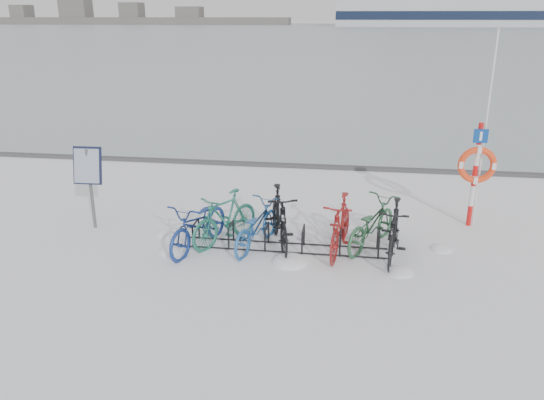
% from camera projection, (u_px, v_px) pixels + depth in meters
% --- Properties ---
extents(ground, '(900.00, 900.00, 0.00)m').
position_uv_depth(ground, '(285.00, 248.00, 10.45)').
color(ground, white).
rests_on(ground, ground).
extents(ice_sheet, '(400.00, 298.00, 0.02)m').
position_uv_depth(ice_sheet, '(350.00, 31.00, 155.23)').
color(ice_sheet, '#95A1A8').
rests_on(ice_sheet, ground).
extents(quay_edge, '(400.00, 0.25, 0.10)m').
position_uv_depth(quay_edge, '(309.00, 166.00, 15.95)').
color(quay_edge, '#3F3F42').
rests_on(quay_edge, ground).
extents(bike_rack, '(4.00, 0.48, 0.46)m').
position_uv_depth(bike_rack, '(285.00, 240.00, 10.39)').
color(bike_rack, black).
rests_on(bike_rack, ground).
extents(info_board, '(0.60, 0.25, 1.79)m').
position_uv_depth(info_board, '(88.00, 170.00, 11.04)').
color(info_board, '#595B5E').
rests_on(info_board, ground).
extents(lifebuoy_station, '(0.79, 0.23, 4.11)m').
position_uv_depth(lifebuoy_station, '(477.00, 165.00, 11.10)').
color(lifebuoy_station, red).
rests_on(lifebuoy_station, ground).
extents(shoreline, '(180.00, 12.00, 9.50)m').
position_uv_depth(shoreline, '(110.00, 19.00, 269.24)').
color(shoreline, '#4E4E4E').
rests_on(shoreline, ground).
extents(bike_0, '(1.21, 2.07, 1.03)m').
position_uv_depth(bike_0, '(199.00, 223.00, 10.34)').
color(bike_0, navy).
rests_on(bike_0, ground).
extents(bike_1, '(1.37, 1.81, 1.08)m').
position_uv_depth(bike_1, '(225.00, 217.00, 10.59)').
color(bike_1, '#216B58').
rests_on(bike_1, ground).
extents(bike_2, '(1.11, 1.90, 0.94)m').
position_uv_depth(bike_2, '(256.00, 224.00, 10.40)').
color(bike_2, '#22589D').
rests_on(bike_2, ground).
extents(bike_3, '(1.07, 2.06, 1.19)m').
position_uv_depth(bike_3, '(280.00, 216.00, 10.45)').
color(bike_3, black).
rests_on(bike_3, ground).
extents(bike_4, '(0.82, 1.94, 1.13)m').
position_uv_depth(bike_4, '(341.00, 224.00, 10.16)').
color(bike_4, maroon).
rests_on(bike_4, ground).
extents(bike_5, '(1.47, 1.98, 0.99)m').
position_uv_depth(bike_5, '(371.00, 222.00, 10.43)').
color(bike_5, '#2C5D3C').
rests_on(bike_5, ground).
extents(bike_6, '(0.79, 1.90, 1.11)m').
position_uv_depth(bike_6, '(394.00, 230.00, 9.91)').
color(bike_6, black).
rests_on(bike_6, ground).
extents(snow_drifts, '(6.07, 2.05, 0.24)m').
position_uv_depth(snow_drifts, '(297.00, 252.00, 10.30)').
color(snow_drifts, white).
rests_on(snow_drifts, ground).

